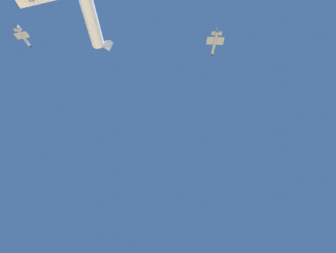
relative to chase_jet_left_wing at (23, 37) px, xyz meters
name	(u,v)px	position (x,y,z in m)	size (l,w,h in m)	color
chase_jet_left_wing	(23,37)	(0.00, 0.00, 0.00)	(10.72, 14.34, 4.00)	#999EA3
chase_jet_right_wing	(215,43)	(-92.86, -60.03, -32.39)	(13.26, 12.38, 4.00)	#999EA3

